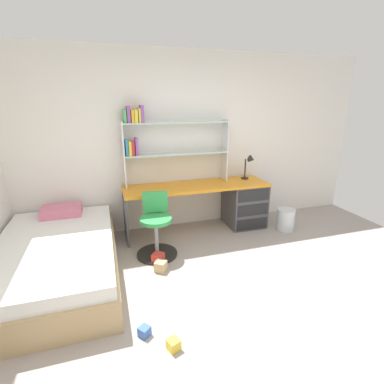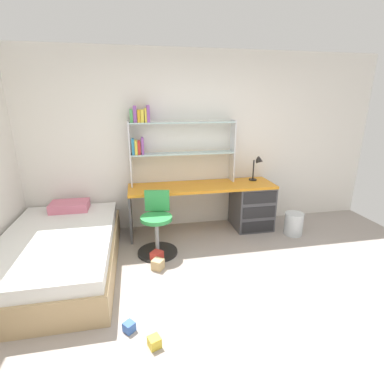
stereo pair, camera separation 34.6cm
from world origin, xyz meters
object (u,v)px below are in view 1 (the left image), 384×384
Objects in this scene: desk at (232,201)px; waste_bin at (286,220)px; bed_platform at (57,259)px; toy_block_natural_2 at (161,266)px; desk_lamp at (250,163)px; swivel_chair at (156,231)px; toy_block_yellow_3 at (174,344)px; toy_block_red_1 at (158,258)px; toy_block_blue_0 at (144,331)px; bookshelf_hutch at (161,138)px.

waste_bin is at bearing -28.17° from desk.
bed_platform is 17.02× the size of toy_block_natural_2.
swivel_chair is at bearing -159.09° from desk_lamp.
toy_block_red_1 is at bearing 84.64° from toy_block_yellow_3.
desk is 6.41× the size of waste_bin.
waste_bin is at bearing 14.93° from toy_block_natural_2.
toy_block_red_1 is (0.33, 1.10, 0.02)m from toy_block_blue_0.
toy_block_yellow_3 is (-0.12, -1.13, -0.01)m from toy_block_natural_2.
toy_block_red_1 reaches higher than toy_block_yellow_3.
swivel_chair is 9.41× the size of toy_block_blue_0.
bookshelf_hutch reaches higher than desk.
toy_block_red_1 is (-0.26, -0.94, -1.34)m from bookshelf_hutch.
toy_block_blue_0 is 0.93× the size of toy_block_yellow_3.
bed_platform is (-2.45, -0.73, -0.18)m from desk.
desk_lamp is at bearing 130.81° from waste_bin.
toy_block_yellow_3 is (-0.39, -2.25, -1.36)m from bookshelf_hutch.
toy_block_yellow_3 is (0.20, -0.21, 0.00)m from toy_block_blue_0.
swivel_chair is 0.34m from toy_block_red_1.
waste_bin is 2.75m from toy_block_yellow_3.
bookshelf_hutch reaches higher than waste_bin.
bookshelf_hutch is 16.66× the size of toy_block_yellow_3.
toy_block_red_1 is at bearing -105.68° from bookshelf_hutch.
swivel_chair is 0.39× the size of bed_platform.
toy_block_yellow_3 is (1.00, -1.34, -0.18)m from bed_platform.
swivel_chair is at bearing -157.66° from desk.
desk_lamp is 2.92m from toy_block_blue_0.
toy_block_yellow_3 is at bearing -99.75° from bookshelf_hutch.
waste_bin is 3.90× the size of toy_block_blue_0.
desk_lamp is 1.85m from swivel_chair.
toy_block_natural_2 reaches higher than toy_block_blue_0.
swivel_chair reaches higher than waste_bin.
toy_block_red_1 is at bearing -169.85° from waste_bin.
toy_block_natural_2 is at bearing -165.07° from waste_bin.
bookshelf_hutch is at bearing 33.12° from bed_platform.
toy_block_natural_2 is (-2.06, -0.55, -0.11)m from waste_bin.
toy_block_blue_0 is (0.80, -1.13, -0.19)m from bed_platform.
bed_platform is at bearing -163.64° from desk_lamp.
desk_lamp is at bearing 44.60° from toy_block_blue_0.
desk_lamp reaches higher than toy_block_red_1.
toy_block_blue_0 is at bearing 134.26° from toy_block_yellow_3.
desk is at bearing -165.18° from desk_lamp.
bed_platform is 1.40m from toy_block_blue_0.
desk is at bearing 35.27° from toy_block_natural_2.
toy_block_red_1 is (-1.33, -0.76, -0.35)m from desk.
swivel_chair is (-1.30, -0.53, -0.09)m from desk.
toy_block_natural_2 reaches higher than toy_block_yellow_3.
toy_block_red_1 reaches higher than toy_block_blue_0.
waste_bin is at bearing 10.15° from toy_block_red_1.
swivel_chair is 0.48m from toy_block_natural_2.
bookshelf_hutch is 1.77m from toy_block_natural_2.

